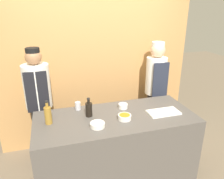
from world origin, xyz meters
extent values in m
plane|color=#756651|center=(0.00, 0.00, 0.00)|extent=(14.00, 14.00, 0.00)
cube|color=#B7844C|center=(0.00, 1.11, 1.20)|extent=(3.04, 0.18, 2.40)
cube|color=#514C47|center=(0.00, 0.00, 0.47)|extent=(1.88, 0.81, 0.93)
cylinder|color=silver|center=(0.15, 0.19, 0.96)|extent=(0.12, 0.12, 0.06)
cylinder|color=silver|center=(0.15, 0.19, 0.98)|extent=(0.10, 0.10, 0.02)
cylinder|color=silver|center=(-0.26, -0.17, 0.96)|extent=(0.16, 0.16, 0.05)
cylinder|color=brown|center=(-0.26, -0.17, 0.97)|extent=(0.13, 0.13, 0.01)
cylinder|color=silver|center=(0.07, -0.09, 0.96)|extent=(0.15, 0.15, 0.06)
cylinder|color=orange|center=(0.07, -0.09, 0.98)|extent=(0.12, 0.12, 0.02)
cube|color=white|center=(0.58, -0.08, 0.94)|extent=(0.38, 0.20, 0.02)
cylinder|color=olive|center=(-0.76, 0.06, 1.03)|extent=(0.08, 0.08, 0.20)
cylinder|color=olive|center=(-0.76, 0.06, 1.16)|extent=(0.03, 0.03, 0.06)
cylinder|color=black|center=(-0.76, 0.06, 1.20)|extent=(0.03, 0.03, 0.02)
cylinder|color=black|center=(-0.30, 0.10, 1.01)|extent=(0.08, 0.08, 0.17)
cylinder|color=black|center=(-0.30, 0.10, 1.12)|extent=(0.03, 0.03, 0.05)
cylinder|color=black|center=(-0.30, 0.10, 1.15)|extent=(0.04, 0.04, 0.01)
cylinder|color=#B7B7BC|center=(-0.40, 0.31, 0.98)|extent=(0.07, 0.07, 0.10)
cylinder|color=#28282D|center=(-0.87, 0.72, 0.43)|extent=(0.25, 0.25, 0.85)
cylinder|color=silver|center=(-0.87, 0.72, 1.15)|extent=(0.35, 0.35, 0.59)
cube|color=black|center=(-0.87, 0.56, 1.12)|extent=(0.28, 0.02, 0.54)
sphere|color=#9E704C|center=(-0.87, 0.72, 1.54)|extent=(0.21, 0.21, 0.21)
cylinder|color=black|center=(-0.87, 0.72, 1.62)|extent=(0.18, 0.18, 0.07)
cylinder|color=#28282D|center=(0.87, 0.72, 0.43)|extent=(0.23, 0.23, 0.85)
cylinder|color=white|center=(0.87, 0.72, 1.14)|extent=(0.31, 0.31, 0.57)
cube|color=#232838|center=(0.87, 0.57, 1.12)|extent=(0.25, 0.02, 0.53)
sphere|color=beige|center=(0.87, 0.72, 1.53)|extent=(0.22, 0.22, 0.22)
cylinder|color=white|center=(0.87, 0.72, 1.62)|extent=(0.19, 0.19, 0.08)
camera|label=1|loc=(-0.69, -2.17, 2.15)|focal=35.00mm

